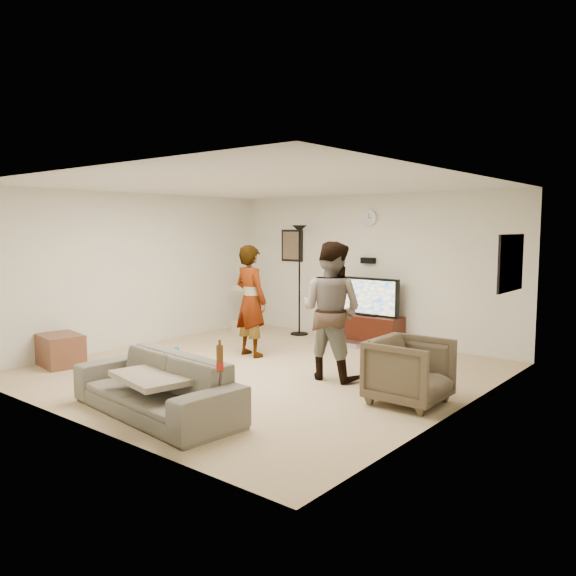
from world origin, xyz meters
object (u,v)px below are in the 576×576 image
Objects in this scene: floor_lamp at (299,280)px; armchair at (409,371)px; beer_bottle at (220,359)px; tv_stand at (369,329)px; cat_tree at (245,299)px; side_table at (60,350)px; person_left at (251,301)px; person_right at (331,311)px; sofa at (156,386)px; tv at (370,297)px.

floor_lamp is 4.29m from armchair.
tv_stand is at bearing 104.20° from beer_bottle.
side_table is (-0.24, -3.54, -0.39)m from cat_tree.
person_left reaches higher than side_table.
sofa is (-0.59, -2.33, -0.58)m from person_right.
armchair is (4.39, -2.01, -0.25)m from cat_tree.
sofa is at bearing 120.49° from person_left.
person_right reaches higher than tv.
person_left is at bearing -74.85° from floor_lamp.
person_left is 2.09× the size of armchair.
armchair is at bearing -51.30° from tv_stand.
person_left is at bearing -114.48° from tv_stand.
tv_stand is 0.67× the size of person_left.
person_left is (1.42, -1.38, 0.23)m from cat_tree.
tv reaches higher than armchair.
tv_stand is 0.57× the size of floor_lamp.
tv_stand is 4.50× the size of beer_bottle.
sofa is at bearing -70.38° from floor_lamp.
person_right is at bearing -28.41° from cat_tree.
person_right reaches higher than sofa.
cat_tree is at bearing 127.73° from sofa.
person_right is 7.07× the size of beer_bottle.
side_table is at bearing 60.29° from person_left.
person_left is at bearing -13.99° from person_right.
tv is at bearing 58.19° from side_table.
side_table is (-4.63, -1.53, -0.14)m from armchair.
cat_tree is 4.90× the size of beer_bottle.
tv is 2.39m from person_right.
floor_lamp is 1.18× the size of person_left.
floor_lamp is at bearing 115.26° from sofa.
person_left is (-0.89, -1.96, 0.05)m from tv.
cat_tree is 1.52× the size of armchair.
tv is 1.33× the size of armchair.
sofa is 3.14× the size of side_table.
tv_stand is 0.92× the size of cat_tree.
cat_tree reaches higher than armchair.
person_right reaches higher than cat_tree.
cat_tree is (-2.32, -0.58, -0.18)m from tv.
person_left is at bearing 118.22° from sofa.
tv_stand is 0.54× the size of sofa.
floor_lamp is at bearing -48.24° from person_right.
floor_lamp is 7.93× the size of beer_bottle.
person_right is (2.17, -2.11, -0.11)m from floor_lamp.
beer_bottle is (0.96, 0.00, 0.43)m from sofa.
tv is 4.73m from beer_bottle.
sofa is at bearing -87.52° from tv.
person_left is at bearing 128.03° from beer_bottle.
beer_bottle is at bearing -75.80° from tv.
armchair is 4.88m from side_table.
person_right is 2.66× the size of side_table.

